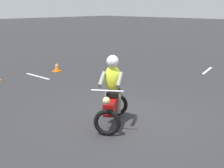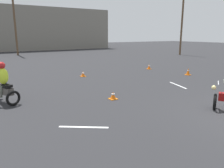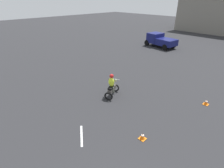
% 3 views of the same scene
% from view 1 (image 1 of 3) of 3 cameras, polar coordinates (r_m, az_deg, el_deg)
% --- Properties ---
extents(ground_plane, '(120.00, 120.00, 0.00)m').
position_cam_1_polar(ground_plane, '(7.90, 3.40, -6.32)').
color(ground_plane, '#28282B').
extents(motorcycle_rider_foreground, '(1.28, 1.50, 1.66)m').
position_cam_1_polar(motorcycle_rider_foreground, '(7.31, 0.04, -2.02)').
color(motorcycle_rider_foreground, black).
rests_on(motorcycle_rider_foreground, ground).
extents(traffic_cone_far_center, '(0.32, 0.32, 0.39)m').
position_cam_1_polar(traffic_cone_far_center, '(13.66, -10.06, 3.06)').
color(traffic_cone_far_center, orange).
rests_on(traffic_cone_far_center, ground).
extents(lane_stripe_e, '(1.57, 0.10, 0.01)m').
position_cam_1_polar(lane_stripe_e, '(12.89, -13.43, 1.40)').
color(lane_stripe_e, silver).
rests_on(lane_stripe_e, ground).
extents(lane_stripe_s, '(0.53, 1.65, 0.01)m').
position_cam_1_polar(lane_stripe_s, '(14.28, 17.02, 2.38)').
color(lane_stripe_s, silver).
rests_on(lane_stripe_s, ground).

